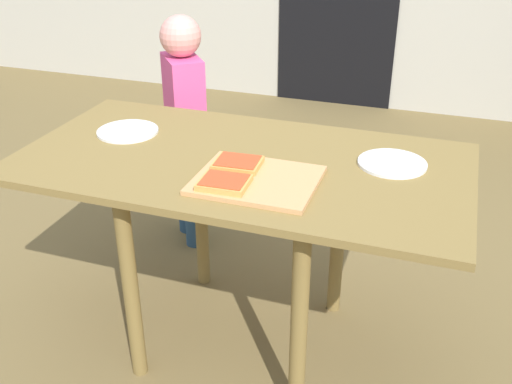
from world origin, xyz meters
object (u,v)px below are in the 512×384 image
dining_table (241,185)px  pizza_slice_far_left (238,163)px  plate_white_right (392,163)px  cutting_board (257,180)px  pizza_slice_near_left (224,182)px  plate_white_left (128,131)px  child_left (185,117)px

dining_table → pizza_slice_far_left: pizza_slice_far_left is taller
pizza_slice_far_left → plate_white_right: (0.46, 0.20, -0.02)m
pizza_slice_far_left → plate_white_right: bearing=23.7°
cutting_board → pizza_slice_near_left: pizza_slice_near_left is taller
cutting_board → plate_white_right: 0.46m
plate_white_right → plate_white_left: bearing=-178.0°
dining_table → child_left: (-0.50, 0.61, -0.03)m
pizza_slice_far_left → plate_white_left: pizza_slice_far_left is taller
cutting_board → plate_white_right: bearing=35.1°
dining_table → child_left: size_ratio=1.37×
cutting_board → plate_white_left: size_ratio=1.65×
pizza_slice_far_left → pizza_slice_near_left: same height
pizza_slice_near_left → plate_white_left: size_ratio=0.68×
pizza_slice_near_left → child_left: 1.00m
pizza_slice_far_left → child_left: 0.88m
cutting_board → pizza_slice_far_left: (-0.08, 0.06, 0.02)m
plate_white_right → child_left: size_ratio=0.20×
dining_table → plate_white_right: bearing=13.8°
cutting_board → pizza_slice_near_left: size_ratio=2.44×
dining_table → child_left: 0.79m
pizza_slice_near_left → plate_white_left: bearing=148.4°
plate_white_left → pizza_slice_far_left: bearing=-18.9°
dining_table → pizza_slice_near_left: pizza_slice_near_left is taller
pizza_slice_near_left → plate_white_left: pizza_slice_near_left is taller
pizza_slice_far_left → child_left: child_left is taller
pizza_slice_near_left → cutting_board: bearing=46.3°
pizza_slice_far_left → cutting_board: bearing=-36.0°
dining_table → plate_white_left: bearing=169.8°
plate_white_right → child_left: bearing=153.0°
dining_table → cutting_board: bearing=-54.3°
pizza_slice_near_left → plate_white_right: (0.45, 0.34, -0.02)m
pizza_slice_far_left → pizza_slice_near_left: size_ratio=1.01×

